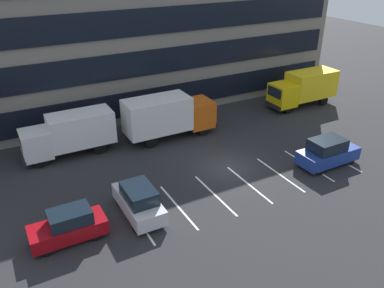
{
  "coord_description": "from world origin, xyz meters",
  "views": [
    {
      "loc": [
        -14.82,
        -21.53,
        15.15
      ],
      "look_at": [
        -1.83,
        2.29,
        1.4
      ],
      "focal_mm": 36.88,
      "sensor_mm": 36.0,
      "label": 1
    }
  ],
  "objects_px": {
    "box_truck_yellow_all": "(304,87)",
    "box_truck_white": "(70,133)",
    "suv_silver": "(139,201)",
    "suv_navy": "(328,152)",
    "suv_maroon": "(69,226)",
    "box_truck_orange": "(168,115)"
  },
  "relations": [
    {
      "from": "box_truck_yellow_all",
      "to": "box_truck_white",
      "type": "height_order",
      "value": "box_truck_yellow_all"
    },
    {
      "from": "box_truck_yellow_all",
      "to": "suv_silver",
      "type": "bearing_deg",
      "value": -156.86
    },
    {
      "from": "box_truck_yellow_all",
      "to": "suv_navy",
      "type": "height_order",
      "value": "box_truck_yellow_all"
    },
    {
      "from": "suv_navy",
      "to": "suv_maroon",
      "type": "distance_m",
      "value": 19.36
    },
    {
      "from": "box_truck_orange",
      "to": "suv_navy",
      "type": "relative_size",
      "value": 1.68
    },
    {
      "from": "box_truck_orange",
      "to": "suv_maroon",
      "type": "height_order",
      "value": "box_truck_orange"
    },
    {
      "from": "box_truck_yellow_all",
      "to": "suv_maroon",
      "type": "xyz_separation_m",
      "value": [
        -26.47,
        -9.75,
        -1.06
      ]
    },
    {
      "from": "box_truck_orange",
      "to": "box_truck_white",
      "type": "relative_size",
      "value": 1.11
    },
    {
      "from": "suv_navy",
      "to": "suv_maroon",
      "type": "height_order",
      "value": "suv_navy"
    },
    {
      "from": "box_truck_white",
      "to": "suv_navy",
      "type": "height_order",
      "value": "box_truck_white"
    },
    {
      "from": "box_truck_yellow_all",
      "to": "box_truck_white",
      "type": "relative_size",
      "value": 1.05
    },
    {
      "from": "box_truck_yellow_all",
      "to": "suv_navy",
      "type": "relative_size",
      "value": 1.58
    },
    {
      "from": "box_truck_orange",
      "to": "box_truck_yellow_all",
      "type": "xyz_separation_m",
      "value": [
        15.67,
        0.27,
        -0.12
      ]
    },
    {
      "from": "box_truck_white",
      "to": "suv_maroon",
      "type": "bearing_deg",
      "value": -104.2
    },
    {
      "from": "box_truck_orange",
      "to": "box_truck_yellow_all",
      "type": "bearing_deg",
      "value": 0.98
    },
    {
      "from": "box_truck_orange",
      "to": "suv_maroon",
      "type": "relative_size",
      "value": 1.9
    },
    {
      "from": "suv_navy",
      "to": "suv_maroon",
      "type": "xyz_separation_m",
      "value": [
        -19.35,
        0.7,
        -0.12
      ]
    },
    {
      "from": "box_truck_orange",
      "to": "suv_maroon",
      "type": "xyz_separation_m",
      "value": [
        -10.8,
        -9.48,
        -1.18
      ]
    },
    {
      "from": "suv_navy",
      "to": "suv_maroon",
      "type": "relative_size",
      "value": 1.13
    },
    {
      "from": "box_truck_white",
      "to": "suv_maroon",
      "type": "relative_size",
      "value": 1.71
    },
    {
      "from": "suv_maroon",
      "to": "box_truck_white",
      "type": "bearing_deg",
      "value": 75.8
    },
    {
      "from": "box_truck_white",
      "to": "suv_silver",
      "type": "xyz_separation_m",
      "value": [
        1.75,
        -10.06,
        -0.9
      ]
    }
  ]
}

